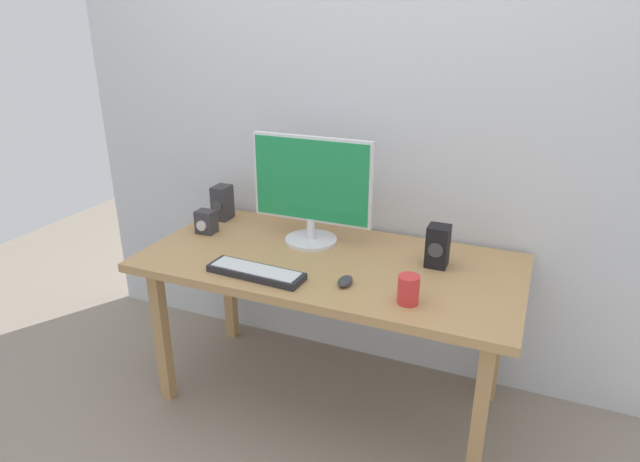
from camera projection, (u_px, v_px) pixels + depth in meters
The scene contains 10 objects.
ground_plane at pixel (329, 397), 2.54m from camera, with size 6.00×6.00×0.00m, color gray.
wall_back at pixel (367, 53), 2.35m from camera, with size 3.02×0.04×3.00m, color silver.
desk at pixel (330, 274), 2.31m from camera, with size 1.57×0.76×0.70m.
monitor at pixel (311, 188), 2.37m from camera, with size 0.55×0.23×0.48m.
keyboard_primary at pixel (256, 272), 2.13m from camera, with size 0.40×0.13×0.03m.
mouse at pixel (345, 281), 2.06m from camera, with size 0.05×0.09×0.03m, color #333338.
speaker_right at pixel (438, 246), 2.19m from camera, with size 0.09×0.09×0.17m.
speaker_left at pixel (222, 203), 2.70m from camera, with size 0.08×0.10×0.17m.
audio_controller at pixel (206, 222), 2.54m from camera, with size 0.09×0.08×0.11m.
coffee_mug at pixel (408, 290), 1.92m from camera, with size 0.08×0.08×0.11m, color red.
Camera 1 is at (0.76, -1.93, 1.66)m, focal length 30.72 mm.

